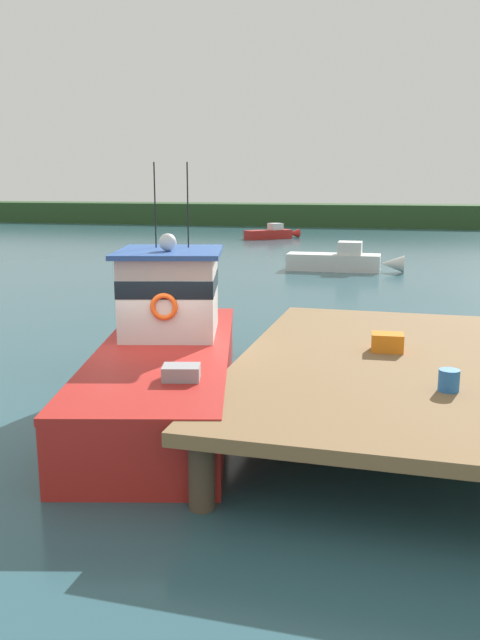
% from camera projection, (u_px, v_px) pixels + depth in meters
% --- Properties ---
extents(ground_plane, '(200.00, 200.00, 0.00)m').
position_uv_depth(ground_plane, '(163.00, 399.00, 13.11)').
color(ground_plane, '#2D5660').
extents(dock, '(6.00, 9.00, 1.20)m').
position_uv_depth(dock, '(406.00, 366.00, 11.68)').
color(dock, '#4C3D2D').
rests_on(dock, ground).
extents(main_fishing_boat, '(4.45, 9.94, 4.80)m').
position_uv_depth(main_fishing_boat, '(168.00, 350.00, 13.09)').
color(main_fishing_boat, red).
rests_on(main_fishing_boat, ground).
extents(crate_single_by_cleat, '(0.63, 0.48, 0.34)m').
position_uv_depth(crate_single_by_cleat, '(387.00, 342.00, 12.18)').
color(crate_single_by_cleat, orange).
rests_on(crate_single_by_cleat, dock).
extents(bait_bucket, '(0.32, 0.32, 0.34)m').
position_uv_depth(bait_bucket, '(449.00, 380.00, 9.80)').
color(bait_bucket, '#2866B2').
rests_on(bait_bucket, dock).
extents(moored_boat_outer_mooring, '(4.39, 4.15, 1.28)m').
position_uv_depth(moored_boat_outer_mooring, '(272.00, 233.00, 53.93)').
color(moored_boat_outer_mooring, red).
rests_on(moored_boat_outer_mooring, ground).
extents(moored_boat_far_right, '(6.01, 1.62, 1.52)m').
position_uv_depth(moored_boat_far_right, '(342.00, 261.00, 33.15)').
color(moored_boat_far_right, silver).
rests_on(moored_boat_far_right, ground).
extents(mooring_buoy_channel_marker, '(0.35, 0.35, 0.35)m').
position_uv_depth(mooring_buoy_channel_marker, '(191.00, 284.00, 27.45)').
color(mooring_buoy_channel_marker, silver).
rests_on(mooring_buoy_channel_marker, ground).
extents(far_shoreline, '(120.00, 8.00, 2.40)m').
position_uv_depth(far_shoreline, '(368.00, 215.00, 71.51)').
color(far_shoreline, '#284723').
rests_on(far_shoreline, ground).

